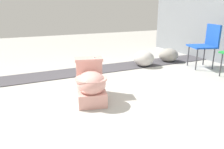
% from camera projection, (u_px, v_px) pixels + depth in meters
% --- Properties ---
extents(ground_plane, '(14.00, 14.00, 0.00)m').
position_uv_depth(ground_plane, '(104.00, 100.00, 2.82)').
color(ground_plane, '#A8A59E').
extents(gravel_strip, '(0.56, 8.00, 0.01)m').
position_uv_depth(gravel_strip, '(100.00, 69.00, 4.20)').
color(gravel_strip, '#423F44').
rests_on(gravel_strip, ground).
extents(toilet, '(0.70, 0.52, 0.52)m').
position_uv_depth(toilet, '(91.00, 84.00, 2.76)').
color(toilet, '#E09E93').
rests_on(toilet, ground).
extents(folding_chair_left, '(0.55, 0.55, 0.83)m').
position_uv_depth(folding_chair_left, '(207.00, 42.00, 4.20)').
color(folding_chair_left, '#1947B2').
rests_on(folding_chair_left, ground).
extents(boulder_near, '(0.45, 0.45, 0.31)m').
position_uv_depth(boulder_near, '(144.00, 59.00, 4.40)').
color(boulder_near, '#B7B2AD').
rests_on(boulder_near, ground).
extents(boulder_far, '(0.51, 0.53, 0.29)m').
position_uv_depth(boulder_far, '(168.00, 55.00, 4.76)').
color(boulder_far, gray).
rests_on(boulder_far, ground).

